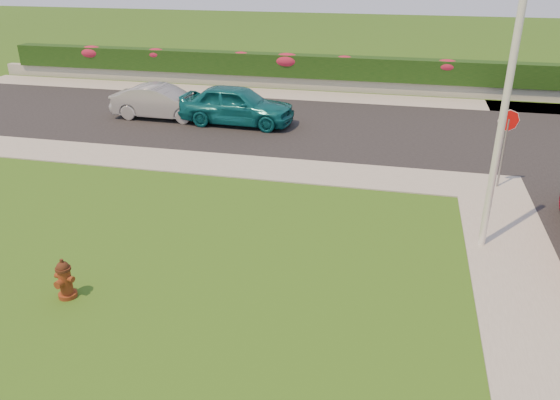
% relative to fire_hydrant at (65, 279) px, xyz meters
% --- Properties ---
extents(ground, '(120.00, 120.00, 0.00)m').
position_rel_fire_hydrant_xyz_m(ground, '(2.02, -1.11, -0.41)').
color(ground, black).
rests_on(ground, ground).
extents(street_far, '(26.00, 8.00, 0.04)m').
position_rel_fire_hydrant_xyz_m(street_far, '(-2.98, 12.89, -0.39)').
color(street_far, black).
rests_on(street_far, ground).
extents(sidewalk_far, '(24.00, 2.00, 0.04)m').
position_rel_fire_hydrant_xyz_m(sidewalk_far, '(-3.98, 7.89, -0.39)').
color(sidewalk_far, gray).
rests_on(sidewalk_far, ground).
extents(curb_corner, '(2.00, 2.00, 0.04)m').
position_rel_fire_hydrant_xyz_m(curb_corner, '(9.02, 7.89, -0.39)').
color(curb_corner, gray).
rests_on(curb_corner, ground).
extents(sidewalk_beyond, '(34.00, 2.00, 0.04)m').
position_rel_fire_hydrant_xyz_m(sidewalk_beyond, '(1.02, 17.89, -0.39)').
color(sidewalk_beyond, gray).
rests_on(sidewalk_beyond, ground).
extents(retaining_wall, '(34.00, 0.40, 0.60)m').
position_rel_fire_hydrant_xyz_m(retaining_wall, '(1.02, 19.39, -0.11)').
color(retaining_wall, gray).
rests_on(retaining_wall, ground).
extents(hedge, '(32.00, 0.90, 1.10)m').
position_rel_fire_hydrant_xyz_m(hedge, '(1.02, 19.49, 0.74)').
color(hedge, black).
rests_on(hedge, retaining_wall).
extents(fire_hydrant, '(0.45, 0.42, 0.86)m').
position_rel_fire_hydrant_xyz_m(fire_hydrant, '(0.00, 0.00, 0.00)').
color(fire_hydrant, '#56270D').
rests_on(fire_hydrant, ground).
extents(sedan_teal, '(4.68, 2.07, 1.57)m').
position_rel_fire_hydrant_xyz_m(sedan_teal, '(-0.22, 12.45, 0.41)').
color(sedan_teal, '#0C5861').
rests_on(sedan_teal, street_far).
extents(sedan_silver, '(4.16, 1.51, 1.36)m').
position_rel_fire_hydrant_xyz_m(sedan_silver, '(-3.52, 12.58, 0.31)').
color(sedan_silver, '#929498').
rests_on(sedan_silver, street_far).
extents(utility_pole, '(0.16, 0.16, 5.98)m').
position_rel_fire_hydrant_xyz_m(utility_pole, '(8.37, 4.10, 2.58)').
color(utility_pole, silver).
rests_on(utility_pole, ground).
extents(stop_sign, '(0.62, 0.20, 2.37)m').
position_rel_fire_hydrant_xyz_m(stop_sign, '(9.21, 7.93, 1.33)').
color(stop_sign, slate).
rests_on(stop_sign, ground).
extents(flower_clump_a, '(1.42, 0.91, 0.71)m').
position_rel_fire_hydrant_xyz_m(flower_clump_a, '(-10.61, 19.39, 1.01)').
color(flower_clump_a, '#AD1D37').
rests_on(flower_clump_a, hedge).
extents(flower_clump_b, '(1.19, 0.77, 0.60)m').
position_rel_fire_hydrant_xyz_m(flower_clump_b, '(-6.82, 19.39, 1.05)').
color(flower_clump_b, '#AD1D37').
rests_on(flower_clump_b, hedge).
extents(flower_clump_c, '(1.07, 0.69, 0.53)m').
position_rel_fire_hydrant_xyz_m(flower_clump_c, '(-2.10, 19.39, 1.08)').
color(flower_clump_c, '#AD1D37').
rests_on(flower_clump_c, hedge).
extents(flower_clump_d, '(1.47, 0.94, 0.73)m').
position_rel_fire_hydrant_xyz_m(flower_clump_d, '(0.32, 19.39, 1.00)').
color(flower_clump_d, '#AD1D37').
rests_on(flower_clump_d, hedge).
extents(flower_clump_e, '(1.08, 0.69, 0.54)m').
position_rel_fire_hydrant_xyz_m(flower_clump_e, '(3.23, 19.39, 1.08)').
color(flower_clump_e, '#AD1D37').
rests_on(flower_clump_e, hedge).
extents(flower_clump_f, '(1.25, 0.80, 0.62)m').
position_rel_fire_hydrant_xyz_m(flower_clump_f, '(8.13, 19.39, 1.04)').
color(flower_clump_f, '#AD1D37').
rests_on(flower_clump_f, hedge).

